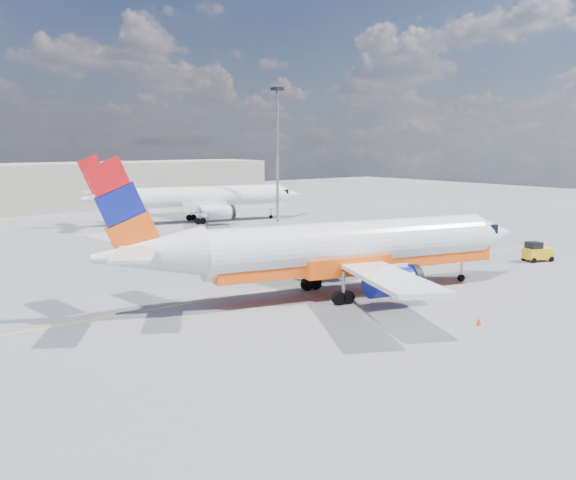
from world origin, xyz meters
TOP-DOWN VIEW (x-y plane):
  - ground at (0.00, 0.00)m, footprint 240.00×240.00m
  - taxi_line at (0.00, 3.00)m, footprint 70.00×0.15m
  - terminal_main at (5.00, 75.00)m, footprint 70.00×14.00m
  - main_jet at (-2.56, -1.76)m, footprint 36.09×27.74m
  - second_jet at (12.02, 44.49)m, footprint 33.38×25.57m
  - gse_tug at (22.55, -3.05)m, footprint 3.07×2.42m
  - traffic_cone at (-0.97, -13.44)m, footprint 0.40×0.40m
  - floodlight_mast at (21.37, 38.41)m, footprint 1.42×1.42m

SIDE VIEW (x-z plane):
  - ground at x=0.00m, z-range 0.00..0.00m
  - taxi_line at x=0.00m, z-range 0.00..0.01m
  - traffic_cone at x=-0.97m, z-range -0.01..0.55m
  - gse_tug at x=22.55m, z-range -0.05..1.90m
  - second_jet at x=12.02m, z-range -1.68..8.40m
  - main_jet at x=-2.56m, z-range -1.81..9.07m
  - terminal_main at x=5.00m, z-range 0.00..8.00m
  - floodlight_mast at x=21.37m, z-range 1.94..21.39m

